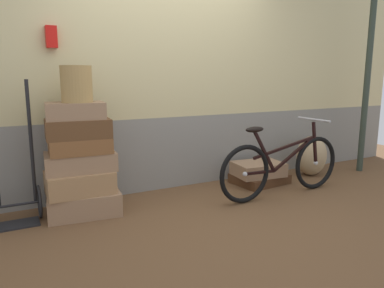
{
  "coord_description": "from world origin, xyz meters",
  "views": [
    {
      "loc": [
        -1.65,
        -3.0,
        1.29
      ],
      "look_at": [
        0.08,
        0.3,
        0.59
      ],
      "focal_mm": 33.89,
      "sensor_mm": 36.0,
      "label": 1
    }
  ],
  "objects_px": {
    "wicker_basket": "(77,84)",
    "suitcase_7": "(258,169)",
    "suitcase_1": "(80,182)",
    "suitcase_5": "(75,111)",
    "burlap_sack": "(312,156)",
    "suitcase_2": "(80,161)",
    "bicycle": "(282,166)",
    "suitcase_6": "(260,178)",
    "suitcase_4": "(78,128)",
    "suitcase_3": "(80,145)",
    "suitcase_0": "(84,202)",
    "luggage_trolley": "(17,191)"
  },
  "relations": [
    {
      "from": "wicker_basket",
      "to": "suitcase_7",
      "type": "bearing_deg",
      "value": -0.17
    },
    {
      "from": "wicker_basket",
      "to": "suitcase_1",
      "type": "bearing_deg",
      "value": -138.85
    },
    {
      "from": "suitcase_5",
      "to": "burlap_sack",
      "type": "height_order",
      "value": "suitcase_5"
    },
    {
      "from": "suitcase_2",
      "to": "suitcase_7",
      "type": "relative_size",
      "value": 1.11
    },
    {
      "from": "suitcase_1",
      "to": "bicycle",
      "type": "height_order",
      "value": "bicycle"
    },
    {
      "from": "suitcase_6",
      "to": "burlap_sack",
      "type": "bearing_deg",
      "value": -7.97
    },
    {
      "from": "suitcase_1",
      "to": "suitcase_4",
      "type": "distance_m",
      "value": 0.51
    },
    {
      "from": "suitcase_3",
      "to": "suitcase_4",
      "type": "bearing_deg",
      "value": -114.63
    },
    {
      "from": "suitcase_7",
      "to": "suitcase_0",
      "type": "bearing_deg",
      "value": -174.33
    },
    {
      "from": "suitcase_3",
      "to": "suitcase_2",
      "type": "bearing_deg",
      "value": 137.86
    },
    {
      "from": "suitcase_2",
      "to": "suitcase_5",
      "type": "distance_m",
      "value": 0.48
    },
    {
      "from": "suitcase_6",
      "to": "bicycle",
      "type": "relative_size",
      "value": 0.38
    },
    {
      "from": "suitcase_1",
      "to": "suitcase_6",
      "type": "relative_size",
      "value": 0.97
    },
    {
      "from": "suitcase_0",
      "to": "suitcase_5",
      "type": "distance_m",
      "value": 0.88
    },
    {
      "from": "suitcase_5",
      "to": "burlap_sack",
      "type": "xyz_separation_m",
      "value": [
        2.97,
        -0.02,
        -0.72
      ]
    },
    {
      "from": "luggage_trolley",
      "to": "burlap_sack",
      "type": "height_order",
      "value": "luggage_trolley"
    },
    {
      "from": "suitcase_0",
      "to": "suitcase_6",
      "type": "relative_size",
      "value": 1.06
    },
    {
      "from": "suitcase_1",
      "to": "suitcase_5",
      "type": "bearing_deg",
      "value": 86.74
    },
    {
      "from": "suitcase_4",
      "to": "suitcase_5",
      "type": "height_order",
      "value": "suitcase_5"
    },
    {
      "from": "suitcase_1",
      "to": "suitcase_7",
      "type": "bearing_deg",
      "value": 0.51
    },
    {
      "from": "suitcase_7",
      "to": "wicker_basket",
      "type": "bearing_deg",
      "value": -174.33
    },
    {
      "from": "suitcase_0",
      "to": "suitcase_1",
      "type": "bearing_deg",
      "value": -139.09
    },
    {
      "from": "suitcase_1",
      "to": "suitcase_7",
      "type": "relative_size",
      "value": 1.05
    },
    {
      "from": "wicker_basket",
      "to": "bicycle",
      "type": "height_order",
      "value": "wicker_basket"
    },
    {
      "from": "suitcase_7",
      "to": "bicycle",
      "type": "height_order",
      "value": "bicycle"
    },
    {
      "from": "suitcase_5",
      "to": "suitcase_4",
      "type": "bearing_deg",
      "value": -54.78
    },
    {
      "from": "suitcase_1",
      "to": "suitcase_7",
      "type": "distance_m",
      "value": 2.1
    },
    {
      "from": "suitcase_7",
      "to": "luggage_trolley",
      "type": "distance_m",
      "value": 2.63
    },
    {
      "from": "suitcase_1",
      "to": "luggage_trolley",
      "type": "relative_size",
      "value": 0.47
    },
    {
      "from": "suitcase_0",
      "to": "suitcase_6",
      "type": "bearing_deg",
      "value": 7.24
    },
    {
      "from": "suitcase_7",
      "to": "luggage_trolley",
      "type": "relative_size",
      "value": 0.45
    },
    {
      "from": "suitcase_2",
      "to": "suitcase_6",
      "type": "relative_size",
      "value": 1.02
    },
    {
      "from": "suitcase_3",
      "to": "bicycle",
      "type": "relative_size",
      "value": 0.34
    },
    {
      "from": "luggage_trolley",
      "to": "bicycle",
      "type": "bearing_deg",
      "value": -11.59
    },
    {
      "from": "suitcase_2",
      "to": "burlap_sack",
      "type": "relative_size",
      "value": 1.21
    },
    {
      "from": "suitcase_3",
      "to": "burlap_sack",
      "type": "relative_size",
      "value": 1.04
    },
    {
      "from": "suitcase_4",
      "to": "burlap_sack",
      "type": "xyz_separation_m",
      "value": [
        2.96,
        -0.0,
        -0.56
      ]
    },
    {
      "from": "suitcase_6",
      "to": "wicker_basket",
      "type": "height_order",
      "value": "wicker_basket"
    },
    {
      "from": "suitcase_6",
      "to": "burlap_sack",
      "type": "xyz_separation_m",
      "value": [
        0.83,
        -0.02,
        0.21
      ]
    },
    {
      "from": "suitcase_3",
      "to": "suitcase_1",
      "type": "bearing_deg",
      "value": -117.59
    },
    {
      "from": "suitcase_0",
      "to": "suitcase_7",
      "type": "bearing_deg",
      "value": 6.42
    },
    {
      "from": "wicker_basket",
      "to": "luggage_trolley",
      "type": "height_order",
      "value": "wicker_basket"
    },
    {
      "from": "suitcase_1",
      "to": "suitcase_7",
      "type": "xyz_separation_m",
      "value": [
        2.1,
        0.02,
        -0.13
      ]
    },
    {
      "from": "suitcase_4",
      "to": "suitcase_5",
      "type": "distance_m",
      "value": 0.16
    },
    {
      "from": "suitcase_5",
      "to": "suitcase_1",
      "type": "bearing_deg",
      "value": -88.27
    },
    {
      "from": "suitcase_6",
      "to": "bicycle",
      "type": "bearing_deg",
      "value": -106.36
    },
    {
      "from": "suitcase_5",
      "to": "bicycle",
      "type": "distance_m",
      "value": 2.21
    },
    {
      "from": "luggage_trolley",
      "to": "suitcase_1",
      "type": "bearing_deg",
      "value": -9.56
    },
    {
      "from": "suitcase_6",
      "to": "suitcase_7",
      "type": "xyz_separation_m",
      "value": [
        -0.05,
        -0.03,
        0.14
      ]
    },
    {
      "from": "luggage_trolley",
      "to": "bicycle",
      "type": "distance_m",
      "value": 2.65
    }
  ]
}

